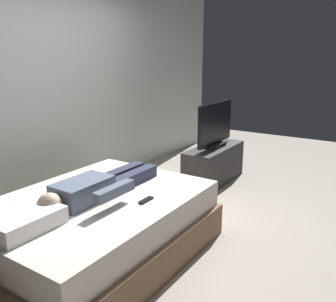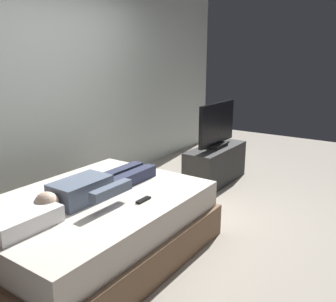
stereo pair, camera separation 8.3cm
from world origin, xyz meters
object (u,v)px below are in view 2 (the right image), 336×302
at_px(tv, 217,126).
at_px(person, 94,187).
at_px(pillow, 20,219).
at_px(remote, 143,200).
at_px(bed, 93,227).
at_px(tv_stand, 215,165).

bearing_deg(tv, person, 179.85).
height_order(pillow, tv, tv).
relative_size(person, tv, 1.43).
bearing_deg(remote, tv, 10.90).
bearing_deg(remote, pillow, 154.01).
height_order(bed, tv, tv).
bearing_deg(pillow, person, -0.24).
xyz_separation_m(bed, person, (0.03, -0.00, 0.36)).
height_order(tv_stand, tv, tv).
xyz_separation_m(remote, tv_stand, (2.07, 0.40, -0.30)).
distance_m(remote, tv_stand, 2.13).
height_order(pillow, person, person).
xyz_separation_m(pillow, tv_stand, (2.91, -0.01, -0.35)).
xyz_separation_m(pillow, person, (0.68, -0.00, 0.02)).
bearing_deg(tv_stand, tv, 0.00).
height_order(remote, tv, tv).
xyz_separation_m(bed, tv, (2.25, -0.01, 0.52)).
relative_size(bed, tv_stand, 1.77).
xyz_separation_m(person, tv_stand, (2.22, -0.01, -0.37)).
relative_size(tv_stand, tv, 1.25).
distance_m(tv_stand, tv, 0.53).
bearing_deg(bed, remote, -66.18).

